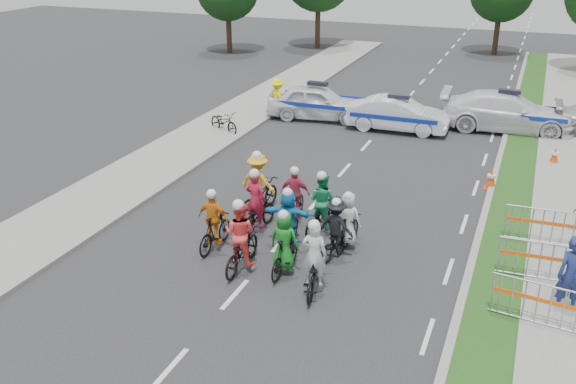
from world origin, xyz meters
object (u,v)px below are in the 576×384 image
at_px(rider_8, 322,209).
at_px(police_car_1, 398,114).
at_px(rider_2, 241,243).
at_px(police_car_2, 507,112).
at_px(rider_4, 336,233).
at_px(rider_1, 285,248).
at_px(parked_bike, 224,122).
at_px(cone_0, 491,179).
at_px(marshal_hiviz, 278,98).
at_px(rider_5, 289,222).
at_px(barrier_2, 542,228).
at_px(rider_0, 314,267).
at_px(barrier_0, 537,305).
at_px(spectator_0, 572,276).
at_px(rider_6, 256,211).
at_px(cone_1, 555,156).
at_px(rider_10, 258,189).
at_px(rider_3, 214,226).
at_px(police_car_0, 317,102).
at_px(barrier_1, 540,263).
at_px(rider_7, 348,226).
at_px(rider_9, 295,200).

bearing_deg(rider_8, police_car_1, -78.36).
xyz_separation_m(rider_2, police_car_2, (5.40, 14.96, 0.08)).
bearing_deg(rider_4, rider_1, 65.44).
xyz_separation_m(rider_1, parked_bike, (-6.80, 10.07, -0.23)).
bearing_deg(cone_0, marshal_hiviz, 151.44).
bearing_deg(rider_5, parked_bike, -58.18).
bearing_deg(parked_bike, barrier_2, -88.93).
xyz_separation_m(rider_0, police_car_2, (3.30, 15.30, 0.17)).
distance_m(police_car_1, barrier_0, 14.55).
relative_size(rider_2, spectator_0, 1.04).
relative_size(rider_6, marshal_hiviz, 1.13).
height_order(rider_5, barrier_2, rider_5).
xyz_separation_m(barrier_0, cone_1, (0.29, 11.16, -0.22)).
bearing_deg(rider_10, spectator_0, 173.35).
relative_size(rider_3, rider_8, 0.92).
xyz_separation_m(rider_8, cone_0, (4.21, 5.17, -0.36)).
height_order(rider_4, police_car_0, rider_4).
height_order(rider_5, spectator_0, spectator_0).
xyz_separation_m(marshal_hiviz, cone_0, (9.93, -5.40, -0.54)).
bearing_deg(cone_0, cone_1, 58.74).
xyz_separation_m(police_car_1, barrier_2, (6.02, -9.11, -0.15)).
distance_m(rider_2, rider_5, 1.69).
relative_size(rider_0, barrier_1, 0.99).
distance_m(rider_4, police_car_1, 11.74).
distance_m(rider_2, rider_8, 3.03).
bearing_deg(rider_7, cone_0, -114.45).
relative_size(rider_2, rider_8, 1.01).
xyz_separation_m(rider_7, rider_8, (-0.97, 0.68, 0.04)).
height_order(rider_0, rider_5, rider_0).
height_order(rider_5, police_car_0, rider_5).
relative_size(rider_7, cone_1, 2.41).
relative_size(rider_4, police_car_0, 0.39).
height_order(rider_3, rider_8, rider_8).
height_order(rider_3, police_car_1, rider_3).
bearing_deg(rider_7, rider_6, 4.46).
bearing_deg(barrier_1, rider_9, 170.74).
xyz_separation_m(rider_7, rider_10, (-3.18, 1.21, 0.12)).
distance_m(rider_2, cone_0, 9.63).
distance_m(marshal_hiviz, barrier_1, 16.19).
height_order(police_car_1, spectator_0, spectator_0).
distance_m(police_car_1, spectator_0, 14.02).
bearing_deg(rider_8, rider_9, -10.43).
relative_size(police_car_0, cone_1, 6.42).
bearing_deg(barrier_1, rider_8, 172.78).
height_order(rider_2, police_car_0, rider_2).
bearing_deg(marshal_hiviz, rider_9, 145.71).
distance_m(barrier_1, barrier_2, 2.09).
bearing_deg(rider_8, rider_10, -2.72).
distance_m(rider_0, police_car_1, 13.61).
xyz_separation_m(rider_4, barrier_0, (5.04, -1.55, -0.11)).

